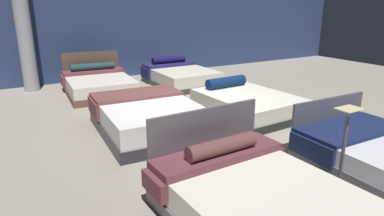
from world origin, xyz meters
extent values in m
cube|color=gray|center=(0.00, 0.00, -0.01)|extent=(18.00, 18.00, 0.02)
cube|color=navy|center=(0.00, 4.80, 1.75)|extent=(18.00, 0.06, 3.50)
cube|color=#534D55|center=(-1.15, -3.09, 0.09)|extent=(1.72, 2.05, 0.17)
cube|color=silver|center=(-1.15, -3.09, 0.31)|extent=(1.66, 1.98, 0.28)
cube|color=#534D55|center=(-1.19, -2.10, 0.50)|extent=(1.55, 0.10, 1.00)
cube|color=brown|center=(-1.18, -2.37, 0.49)|extent=(1.64, 0.53, 0.09)
cube|color=brown|center=(-2.02, -2.40, 0.34)|extent=(0.11, 0.47, 0.21)
cube|color=brown|center=(-0.34, -2.34, 0.34)|extent=(0.11, 0.47, 0.21)
cylinder|color=brown|center=(-1.18, -2.44, 0.63)|extent=(0.92, 0.22, 0.19)
cube|color=#51515A|center=(1.12, -2.06, 0.40)|extent=(1.53, 0.07, 0.80)
cube|color=#162046|center=(1.11, -2.48, 0.43)|extent=(1.61, 0.80, 0.06)
cube|color=#162046|center=(0.31, -2.47, 0.26)|extent=(0.07, 0.78, 0.28)
cube|color=#162046|center=(1.92, -2.49, 0.26)|extent=(0.07, 0.78, 0.28)
cube|color=#2B2730|center=(-1.11, -0.10, 0.09)|extent=(1.76, 2.23, 0.19)
cube|color=silver|center=(-1.11, -0.10, 0.36)|extent=(1.70, 2.17, 0.33)
cube|color=brown|center=(-1.07, 0.56, 0.55)|extent=(1.67, 0.86, 0.05)
cube|color=brown|center=(-1.90, 0.60, 0.38)|extent=(0.10, 0.78, 0.28)
cube|color=brown|center=(-0.25, 0.51, 0.38)|extent=(0.10, 0.78, 0.28)
cube|color=black|center=(1.06, -0.15, 0.07)|extent=(1.68, 2.18, 0.15)
cube|color=silver|center=(1.06, -0.15, 0.28)|extent=(1.61, 2.12, 0.27)
cylinder|color=#0A2048|center=(1.03, 0.58, 0.54)|extent=(0.99, 0.28, 0.23)
cube|color=brown|center=(-1.16, 2.93, 0.08)|extent=(1.68, 2.04, 0.17)
cube|color=silver|center=(-1.16, 2.93, 0.30)|extent=(1.62, 1.97, 0.26)
cube|color=brown|center=(-1.10, 3.90, 0.48)|extent=(1.48, 0.13, 0.96)
cube|color=brown|center=(-1.12, 3.65, 0.46)|extent=(1.57, 0.54, 0.08)
cube|color=brown|center=(-1.91, 3.70, 0.30)|extent=(0.10, 0.45, 0.25)
cube|color=brown|center=(-0.33, 3.60, 0.30)|extent=(0.10, 0.45, 0.25)
cylinder|color=#1F363E|center=(-1.12, 3.67, 0.59)|extent=(1.14, 0.26, 0.19)
cube|color=#29322C|center=(1.13, 2.88, 0.07)|extent=(1.58, 2.11, 0.14)
cube|color=beige|center=(1.13, 2.88, 0.29)|extent=(1.52, 2.05, 0.30)
cube|color=#211F4F|center=(1.13, 3.60, 0.47)|extent=(1.54, 0.60, 0.07)
cube|color=#211F4F|center=(0.35, 3.60, 0.28)|extent=(0.07, 0.59, 0.31)
cube|color=#211F4F|center=(1.91, 3.61, 0.28)|extent=(0.07, 0.59, 0.31)
cylinder|color=#150F48|center=(1.13, 3.65, 0.60)|extent=(1.04, 0.21, 0.20)
cylinder|color=#3F3F44|center=(0.00, -3.17, 0.01)|extent=(0.24, 0.24, 0.02)
cylinder|color=#3F3F44|center=(0.00, -3.17, 0.50)|extent=(0.04, 0.04, 1.00)
cube|color=beige|center=(0.00, -3.17, 1.10)|extent=(0.28, 0.20, 0.01)
cylinder|color=#99999E|center=(-2.61, 4.25, 1.75)|extent=(0.38, 0.38, 3.50)
camera|label=1|loc=(-3.25, -5.36, 2.20)|focal=31.49mm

